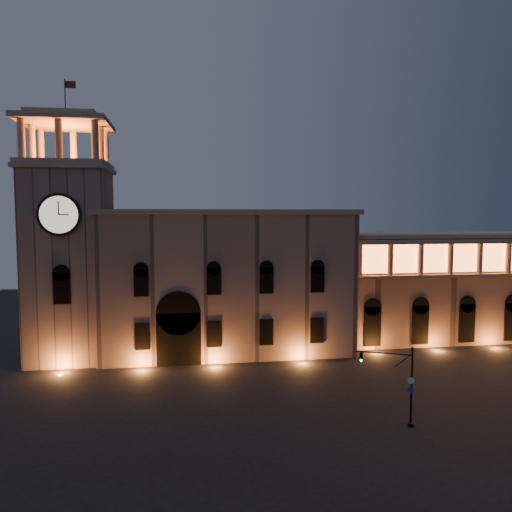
% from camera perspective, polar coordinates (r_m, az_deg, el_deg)
% --- Properties ---
extents(ground, '(160.00, 160.00, 0.00)m').
position_cam_1_polar(ground, '(43.89, 2.18, -18.04)').
color(ground, black).
rests_on(ground, ground).
extents(government_building, '(30.80, 12.80, 17.60)m').
position_cam_1_polar(government_building, '(62.47, -3.42, -2.83)').
color(government_building, '#8F6D5D').
rests_on(government_building, ground).
extents(clock_tower, '(9.80, 9.80, 32.40)m').
position_cam_1_polar(clock_tower, '(62.25, -20.50, 0.30)').
color(clock_tower, '#8F6D5D').
rests_on(clock_tower, ground).
extents(colonnade_wing, '(40.60, 11.50, 14.50)m').
position_cam_1_polar(colonnade_wing, '(75.58, 23.16, -2.98)').
color(colonnade_wing, '#896858').
rests_on(colonnade_wing, ground).
extents(traffic_light, '(4.43, 2.04, 6.52)m').
position_cam_1_polar(traffic_light, '(42.99, 16.24, -13.85)').
color(traffic_light, black).
rests_on(traffic_light, ground).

